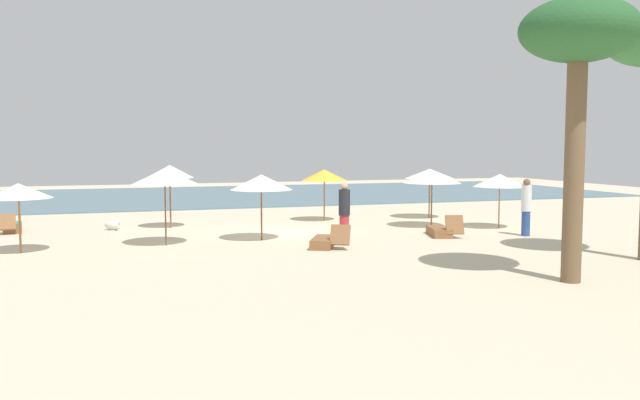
# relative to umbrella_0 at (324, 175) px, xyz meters

# --- Properties ---
(ground_plane) EXTENTS (60.00, 60.00, 0.00)m
(ground_plane) POSITION_rel_umbrella_0_xyz_m (-2.31, -3.10, -1.83)
(ground_plane) COLOR beige
(ocean_water) EXTENTS (48.00, 16.00, 0.06)m
(ocean_water) POSITION_rel_umbrella_0_xyz_m (-2.31, 13.90, -1.80)
(ocean_water) COLOR slate
(ocean_water) RESTS_ON ground_plane
(umbrella_0) EXTENTS (1.82, 1.82, 2.05)m
(umbrella_0) POSITION_rel_umbrella_0_xyz_m (0.00, 0.00, 0.00)
(umbrella_0) COLOR brown
(umbrella_0) RESTS_ON ground_plane
(umbrella_1) EXTENTS (1.73, 1.73, 2.29)m
(umbrella_1) POSITION_rel_umbrella_0_xyz_m (-6.01, -0.36, 0.23)
(umbrella_1) COLOR brown
(umbrella_1) RESTS_ON ground_plane
(umbrella_2) EXTENTS (1.99, 1.99, 2.31)m
(umbrella_2) POSITION_rel_umbrella_0_xyz_m (-6.51, -4.51, 0.25)
(umbrella_2) COLOR brown
(umbrella_2) RESTS_ON ground_plane
(umbrella_3) EXTENTS (1.91, 1.91, 1.97)m
(umbrella_3) POSITION_rel_umbrella_0_xyz_m (5.35, -4.05, -0.09)
(umbrella_3) COLOR olive
(umbrella_3) RESTS_ON ground_plane
(umbrella_4) EXTENTS (2.05, 2.05, 2.04)m
(umbrella_4) POSITION_rel_umbrella_0_xyz_m (4.44, -0.36, 0.01)
(umbrella_4) COLOR brown
(umbrella_4) RESTS_ON ground_plane
(umbrella_5) EXTENTS (1.97, 1.97, 2.09)m
(umbrella_5) POSITION_rel_umbrella_0_xyz_m (-3.53, -4.34, 0.02)
(umbrella_5) COLOR brown
(umbrella_5) RESTS_ON ground_plane
(umbrella_6) EXTENTS (2.13, 2.13, 2.00)m
(umbrella_6) POSITION_rel_umbrella_0_xyz_m (3.15, -3.03, -0.01)
(umbrella_6) COLOR brown
(umbrella_6) RESTS_ON ground_plane
(umbrella_7) EXTENTS (1.82, 1.82, 1.96)m
(umbrella_7) POSITION_rel_umbrella_0_xyz_m (-10.50, -4.69, -0.08)
(umbrella_7) COLOR olive
(umbrella_7) RESTS_ON ground_plane
(lounger_0) EXTENTS (1.26, 1.75, 0.72)m
(lounger_0) POSITION_rel_umbrella_0_xyz_m (-2.06, -6.30, -1.66)
(lounger_0) COLOR brown
(lounger_0) RESTS_ON ground_plane
(lounger_1) EXTENTS (0.78, 1.75, 0.68)m
(lounger_1) POSITION_rel_umbrella_0_xyz_m (-11.36, 0.27, -1.65)
(lounger_1) COLOR brown
(lounger_1) RESTS_ON ground_plane
(lounger_2) EXTENTS (1.01, 1.72, 0.75)m
(lounger_2) POSITION_rel_umbrella_0_xyz_m (2.34, -5.25, -1.66)
(lounger_2) COLOR brown
(lounger_2) RESTS_ON ground_plane
(person_0) EXTENTS (0.42, 0.42, 1.82)m
(person_0) POSITION_rel_umbrella_0_xyz_m (-0.99, -5.03, -0.91)
(person_0) COLOR #BF3338
(person_0) RESTS_ON ground_plane
(person_1) EXTENTS (0.43, 0.43, 1.91)m
(person_1) POSITION_rel_umbrella_0_xyz_m (5.05, -6.09, -0.85)
(person_1) COLOR #2D4C8C
(person_1) RESTS_ON ground_plane
(palm_1) EXTENTS (2.52, 2.52, 6.18)m
(palm_1) POSITION_rel_umbrella_0_xyz_m (1.58, -12.62, 3.38)
(palm_1) COLOR brown
(palm_1) RESTS_ON ground_plane
(dog) EXTENTS (0.65, 0.70, 0.34)m
(dog) POSITION_rel_umbrella_0_xyz_m (-8.04, -0.36, -1.65)
(dog) COLOR silver
(dog) RESTS_ON ground_plane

